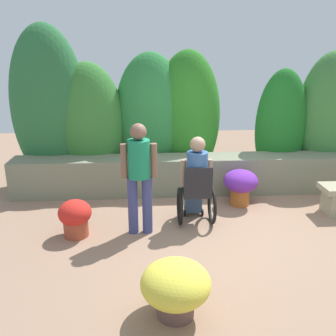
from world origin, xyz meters
The scene contains 8 objects.
ground_plane centered at (0.00, 0.00, 0.00)m, with size 13.43×13.43×0.00m, color #96735C.
stone_retaining_wall centered at (0.00, 1.58, 0.33)m, with size 6.94×0.56×0.66m, color gray.
hedge_backdrop centered at (-0.30, 2.22, 1.24)m, with size 7.50×1.12×2.93m.
person_in_wheelchair centered at (-0.39, 0.35, 0.62)m, with size 0.53×0.66×1.33m.
person_standing_companion centered at (-1.21, 0.07, 0.91)m, with size 0.49×0.30×1.57m.
flower_pot_purple_near centered at (-2.11, 0.03, 0.29)m, with size 0.46×0.46×0.53m.
flower_pot_terracotta_by_wall centered at (0.43, 0.95, 0.36)m, with size 0.56×0.56×0.60m.
flower_pot_red_accent centered at (-0.86, -1.66, 0.32)m, with size 0.68×0.68×0.57m.
Camera 1 is at (-1.11, -4.67, 2.51)m, focal length 39.48 mm.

